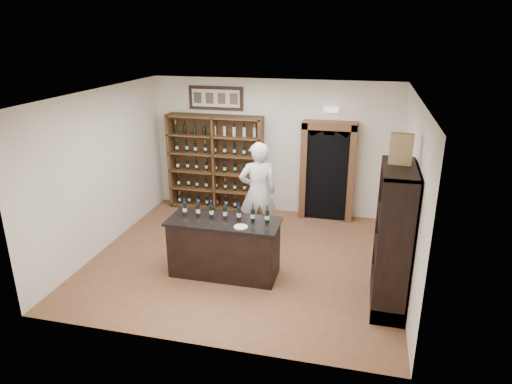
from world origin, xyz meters
TOP-DOWN VIEW (x-y plane):
  - floor at (0.00, 0.00)m, footprint 5.50×5.50m
  - ceiling at (0.00, 0.00)m, footprint 5.50×5.50m
  - wall_back at (0.00, 2.50)m, footprint 5.50×0.04m
  - wall_left at (-2.75, 0.00)m, footprint 0.04×5.00m
  - wall_right at (2.75, 0.00)m, footprint 0.04×5.00m
  - wine_shelf at (-1.30, 2.33)m, footprint 2.20×0.38m
  - framed_picture at (-1.30, 2.47)m, footprint 1.25×0.04m
  - arched_doorway at (1.25, 2.33)m, footprint 1.17×0.35m
  - emergency_light at (1.25, 2.42)m, footprint 0.30×0.10m
  - tasting_counter at (-0.20, -0.60)m, footprint 1.88×0.78m
  - counter_bottle_0 at (-0.92, -0.51)m, footprint 0.07×0.07m
  - counter_bottle_1 at (-0.68, -0.51)m, footprint 0.07×0.07m
  - counter_bottle_2 at (-0.44, -0.51)m, footprint 0.07×0.07m
  - counter_bottle_3 at (-0.20, -0.51)m, footprint 0.07×0.07m
  - counter_bottle_4 at (0.04, -0.51)m, footprint 0.07×0.07m
  - counter_bottle_5 at (0.28, -0.51)m, footprint 0.07×0.07m
  - counter_bottle_6 at (0.52, -0.51)m, footprint 0.07×0.07m
  - side_cabinet at (2.52, -0.90)m, footprint 0.48×1.20m
  - shopkeeper at (0.04, 0.86)m, footprint 0.86×0.72m
  - plate at (0.15, -0.81)m, footprint 0.22×0.22m
  - wine_crate at (2.48, -0.76)m, footprint 0.33×0.17m

SIDE VIEW (x-z plane):
  - floor at x=0.00m, z-range 0.00..0.00m
  - tasting_counter at x=-0.20m, z-range -0.01..0.99m
  - side_cabinet at x=2.52m, z-range -0.35..1.85m
  - shopkeeper at x=0.04m, z-range 0.00..2.01m
  - plate at x=0.15m, z-range 1.00..1.02m
  - wine_shelf at x=-1.30m, z-range 0.00..2.20m
  - counter_bottle_0 at x=-0.92m, z-range 0.96..1.26m
  - counter_bottle_1 at x=-0.68m, z-range 0.96..1.26m
  - counter_bottle_2 at x=-0.44m, z-range 0.96..1.26m
  - counter_bottle_3 at x=-0.20m, z-range 0.96..1.26m
  - counter_bottle_4 at x=0.04m, z-range 0.96..1.26m
  - counter_bottle_5 at x=0.28m, z-range 0.96..1.26m
  - counter_bottle_6 at x=0.52m, z-range 0.96..1.26m
  - arched_doorway at x=1.25m, z-range 0.05..2.22m
  - wall_back at x=0.00m, z-range 0.00..3.00m
  - wall_left at x=-2.75m, z-range 0.00..3.00m
  - wall_right at x=2.75m, z-range 0.00..3.00m
  - emergency_light at x=1.25m, z-range 2.35..2.45m
  - wine_crate at x=2.48m, z-range 2.20..2.64m
  - framed_picture at x=-1.30m, z-range 2.29..2.81m
  - ceiling at x=0.00m, z-range 3.00..3.00m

